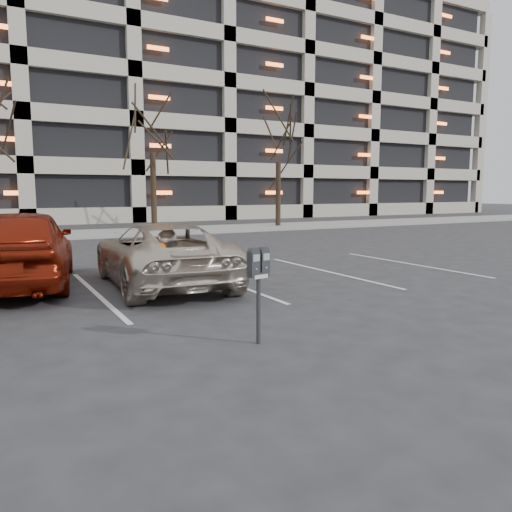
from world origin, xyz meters
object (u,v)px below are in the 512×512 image
(tree_c, at_px, (151,102))
(tree_d, at_px, (279,122))
(suv_silver, at_px, (162,254))
(car_red, at_px, (20,247))
(parking_meter, at_px, (259,272))

(tree_c, relative_size, tree_d, 1.08)
(tree_d, xyz_separation_m, suv_silver, (-10.96, -13.43, -5.03))
(car_red, bearing_deg, tree_d, -128.50)
(tree_c, bearing_deg, car_red, -118.43)
(car_red, bearing_deg, suv_silver, 165.17)
(tree_c, distance_m, car_red, 14.87)
(parking_meter, height_order, suv_silver, suv_silver)
(suv_silver, height_order, car_red, car_red)
(tree_c, height_order, parking_meter, tree_c)
(tree_d, height_order, parking_meter, tree_d)
(tree_c, xyz_separation_m, car_red, (-6.61, -12.22, -5.30))
(parking_meter, relative_size, car_red, 0.25)
(parking_meter, xyz_separation_m, suv_silver, (0.20, 4.59, -0.29))
(tree_d, bearing_deg, tree_c, 180.00)
(suv_silver, relative_size, car_red, 1.01)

